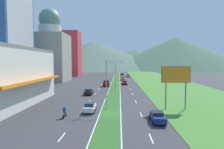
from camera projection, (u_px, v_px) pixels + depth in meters
ground_plane at (110, 114)px, 31.61m from camera, size 600.00×600.00×0.00m
grass_median at (116, 80)px, 91.44m from camera, size 3.20×240.00×0.06m
grass_verge_right at (159, 80)px, 90.65m from camera, size 24.00×240.00×0.06m
lane_dash_left_1 at (62, 137)px, 21.83m from camera, size 0.16×2.80×0.01m
lane_dash_left_2 at (80, 114)px, 31.79m from camera, size 0.16×2.80×0.01m
lane_dash_left_3 at (89, 101)px, 41.76m from camera, size 0.16×2.80×0.01m
lane_dash_left_4 at (95, 94)px, 51.73m from camera, size 0.16×2.80×0.01m
lane_dash_left_5 at (99, 89)px, 61.69m from camera, size 0.16×2.80×0.01m
lane_dash_left_6 at (102, 85)px, 71.66m from camera, size 0.16×2.80×0.01m
lane_dash_left_7 at (104, 82)px, 81.63m from camera, size 0.16×2.80×0.01m
lane_dash_left_8 at (106, 80)px, 91.59m from camera, size 0.16×2.80×0.01m
lane_dash_left_9 at (107, 78)px, 101.56m from camera, size 0.16×2.80×0.01m
lane_dash_left_10 at (108, 77)px, 111.53m from camera, size 0.16×2.80×0.01m
lane_dash_left_11 at (109, 76)px, 121.49m from camera, size 0.16×2.80×0.01m
lane_dash_left_12 at (110, 75)px, 131.46m from camera, size 0.16×2.80×0.01m
lane_dash_left_13 at (110, 74)px, 141.43m from camera, size 0.16×2.80×0.01m
lane_dash_left_14 at (111, 73)px, 151.39m from camera, size 0.16×2.80×0.01m
lane_dash_right_1 at (151, 138)px, 21.44m from camera, size 0.16×2.80×0.01m
lane_dash_right_2 at (141, 114)px, 31.40m from camera, size 0.16×2.80×0.01m
lane_dash_right_3 at (136, 102)px, 41.37m from camera, size 0.16×2.80×0.01m
lane_dash_right_4 at (133, 94)px, 51.34m from camera, size 0.16×2.80×0.01m
lane_dash_right_5 at (130, 89)px, 61.30m from camera, size 0.16×2.80×0.01m
lane_dash_right_6 at (129, 85)px, 71.27m from camera, size 0.16×2.80×0.01m
lane_dash_right_7 at (128, 82)px, 81.24m from camera, size 0.16×2.80×0.01m
lane_dash_right_8 at (127, 80)px, 91.20m from camera, size 0.16×2.80×0.01m
lane_dash_right_9 at (126, 78)px, 101.17m from camera, size 0.16×2.80×0.01m
lane_dash_right_10 at (125, 77)px, 111.14m from camera, size 0.16×2.80×0.01m
lane_dash_right_11 at (125, 76)px, 121.10m from camera, size 0.16×2.80×0.01m
lane_dash_right_12 at (124, 75)px, 131.07m from camera, size 0.16×2.80×0.01m
lane_dash_right_13 at (124, 74)px, 141.04m from camera, size 0.16×2.80×0.01m
lane_dash_right_14 at (124, 73)px, 151.00m from camera, size 0.16×2.80×0.01m
edge_line_median_left at (113, 80)px, 91.51m from camera, size 0.16×240.00×0.01m
edge_line_median_right at (120, 80)px, 91.38m from camera, size 0.16×240.00×0.01m
domed_building at (50, 51)px, 86.32m from camera, size 15.40×15.40×32.74m
midrise_colored at (70, 54)px, 119.86m from camera, size 12.24×12.24×27.89m
hill_far_left at (93, 55)px, 270.18m from camera, size 217.54×217.54×37.49m
hill_far_center at (135, 59)px, 306.79m from camera, size 195.43×195.43×28.77m
hill_far_right at (175, 53)px, 252.77m from camera, size 191.09×191.09×41.51m
street_lamp_near at (108, 81)px, 34.23m from camera, size 3.26×0.43×8.94m
street_lamp_mid at (114, 74)px, 58.95m from camera, size 3.51×0.35×8.30m
billboard_roadside at (176, 77)px, 34.29m from camera, size 5.27×0.28×7.85m
car_0 at (157, 117)px, 27.29m from camera, size 1.85×4.38×1.51m
car_1 at (89, 92)px, 50.61m from camera, size 2.03×4.54×1.56m
car_2 at (123, 78)px, 92.50m from camera, size 2.03×4.61×1.46m
car_3 at (125, 83)px, 73.66m from camera, size 2.02×4.35×1.44m
car_4 at (122, 74)px, 126.33m from camera, size 1.97×4.19×1.47m
car_5 at (90, 107)px, 32.94m from camera, size 1.90×4.22×1.58m
car_7 at (128, 76)px, 110.88m from camera, size 2.02×4.11×1.43m
pickup_truck_0 at (106, 83)px, 69.04m from camera, size 2.18×5.40×2.00m
motorcycle_rider at (64, 113)px, 29.39m from camera, size 0.36×2.00×1.80m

